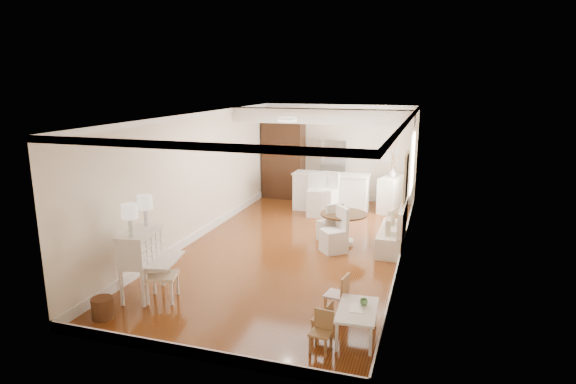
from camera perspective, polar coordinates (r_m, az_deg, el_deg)
The scene contains 20 objects.
room at distance 10.20m, azimuth 1.53°, elevation 4.64°, with size 9.00×9.04×2.82m.
secretary_bureau at distance 8.30m, azimuth -16.95°, elevation -8.08°, with size 0.88×0.90×1.13m, color white.
gustavian_armchair at distance 8.12m, azimuth -14.72°, elevation -9.45°, with size 0.49×0.49×0.86m, color white.
wicker_basket at distance 7.90m, azimuth -21.13°, elevation -12.71°, with size 0.32×0.32×0.32m, color #59341C.
kids_table at distance 6.92m, azimuth 8.16°, elevation -15.17°, with size 0.53×0.88×0.44m, color silver.
kids_chair_a at distance 6.92m, azimuth 4.07°, elevation -14.69°, with size 0.25×0.25×0.52m, color #9E6F47.
kids_chair_b at distance 7.46m, azimuth 5.75°, elevation -11.95°, with size 0.32×0.32×0.66m, color tan.
kids_chair_c at distance 6.54m, azimuth 3.91°, elevation -16.26°, with size 0.27×0.27×0.56m, color #9B7346.
banquette at distance 10.36m, azimuth 12.22°, elevation -4.00°, with size 0.52×1.60×0.98m, color silver.
dining_table at distance 10.53m, azimuth 6.58°, elevation -4.32°, with size 1.01×1.01×0.69m, color #492F17.
slip_chair_near at distance 9.98m, azimuth 5.44°, elevation -4.51°, with size 0.45×0.47×0.95m, color white.
slip_chair_far at distance 10.67m, azimuth 4.95°, elevation -3.50°, with size 0.42×0.44×0.89m, color silver.
breakfast_counter at distance 13.11m, azimuth 5.09°, elevation -0.02°, with size 2.05×0.65×1.03m, color white.
bar_stool_left at distance 12.55m, azimuth 3.32°, elevation -0.40°, with size 0.44×0.44×1.11m, color silver.
bar_stool_right at distance 12.64m, azimuth 4.69°, elevation -0.26°, with size 0.46×0.46×1.14m, color white.
pantry_cabinet at distance 14.45m, azimuth -0.53°, elevation 3.82°, with size 1.20×0.60×2.30m, color #381E11.
fridge at distance 14.00m, azimuth 6.85°, elevation 2.39°, with size 0.75×0.65×1.80m, color silver.
sideboard at distance 13.28m, azimuth 12.17°, elevation -0.26°, with size 0.45×1.00×0.96m, color white.
pencil_cup at distance 6.92m, azimuth 8.97°, elevation -12.77°, with size 0.11×0.11×0.09m, color #68A560.
branch_vase at distance 13.21m, azimuth 12.32°, elevation 2.28°, with size 0.21×0.21×0.22m, color white.
Camera 1 is at (2.80, -9.38, 3.49)m, focal length 30.00 mm.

